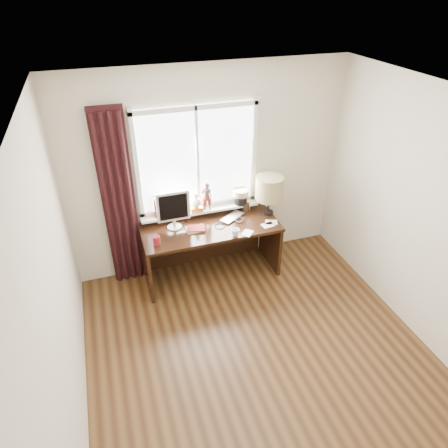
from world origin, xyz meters
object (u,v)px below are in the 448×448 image
object	(u,v)px
mug	(235,232)
table_lamp	(269,188)
monitor	(173,208)
laptop	(232,217)
red_cup	(157,240)
desk	(209,238)

from	to	relation	value
mug	table_lamp	distance (m)	0.74
monitor	table_lamp	distance (m)	1.22
laptop	monitor	xyz separation A→B (m)	(-0.75, 0.01, 0.26)
monitor	red_cup	bearing A→B (deg)	-133.36
mug	table_lamp	world-z (taller)	table_lamp
monitor	mug	bearing A→B (deg)	-31.71
laptop	mug	world-z (taller)	mug
red_cup	monitor	xyz separation A→B (m)	(0.27, 0.29, 0.22)
mug	desk	bearing A→B (deg)	119.67
laptop	monitor	world-z (taller)	monitor
desk	monitor	distance (m)	0.67
laptop	red_cup	xyz separation A→B (m)	(-1.02, -0.28, 0.04)
mug	red_cup	distance (m)	0.92
mug	monitor	bearing A→B (deg)	148.29
red_cup	table_lamp	xyz separation A→B (m)	(1.49, 0.24, 0.31)
mug	red_cup	bearing A→B (deg)	172.89
table_lamp	red_cup	bearing A→B (deg)	-170.87
laptop	red_cup	world-z (taller)	red_cup
laptop	red_cup	bearing A→B (deg)	162.21
red_cup	monitor	bearing A→B (deg)	46.64
red_cup	monitor	world-z (taller)	monitor
laptop	monitor	bearing A→B (deg)	146.26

